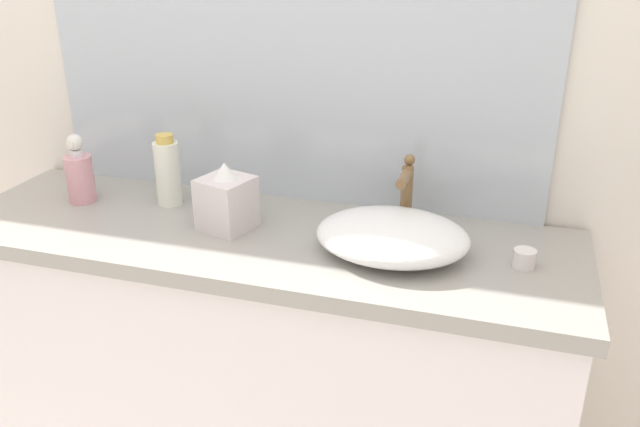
{
  "coord_description": "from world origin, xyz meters",
  "views": [
    {
      "loc": [
        0.69,
        -0.92,
        1.6
      ],
      "look_at": [
        0.28,
        0.42,
        1.0
      ],
      "focal_mm": 36.6,
      "sensor_mm": 36.0,
      "label": 1
    }
  ],
  "objects_px": {
    "lotion_bottle": "(168,172)",
    "tissue_box": "(226,201)",
    "sink_basin": "(392,236)",
    "soap_dispenser": "(80,174)",
    "candle_jar": "(524,259)"
  },
  "relations": [
    {
      "from": "tissue_box",
      "to": "candle_jar",
      "type": "bearing_deg",
      "value": -0.03
    },
    {
      "from": "sink_basin",
      "to": "candle_jar",
      "type": "height_order",
      "value": "sink_basin"
    },
    {
      "from": "soap_dispenser",
      "to": "sink_basin",
      "type": "bearing_deg",
      "value": -4.32
    },
    {
      "from": "tissue_box",
      "to": "candle_jar",
      "type": "relative_size",
      "value": 3.47
    },
    {
      "from": "soap_dispenser",
      "to": "candle_jar",
      "type": "xyz_separation_m",
      "value": [
        1.17,
        -0.05,
        -0.06
      ]
    },
    {
      "from": "tissue_box",
      "to": "candle_jar",
      "type": "height_order",
      "value": "tissue_box"
    },
    {
      "from": "lotion_bottle",
      "to": "candle_jar",
      "type": "height_order",
      "value": "lotion_bottle"
    },
    {
      "from": "candle_jar",
      "to": "soap_dispenser",
      "type": "bearing_deg",
      "value": 177.65
    },
    {
      "from": "sink_basin",
      "to": "soap_dispenser",
      "type": "distance_m",
      "value": 0.88
    },
    {
      "from": "lotion_bottle",
      "to": "tissue_box",
      "type": "height_order",
      "value": "lotion_bottle"
    },
    {
      "from": "lotion_bottle",
      "to": "tissue_box",
      "type": "bearing_deg",
      "value": -25.28
    },
    {
      "from": "sink_basin",
      "to": "lotion_bottle",
      "type": "relative_size",
      "value": 1.81
    },
    {
      "from": "sink_basin",
      "to": "soap_dispenser",
      "type": "xyz_separation_m",
      "value": [
        -0.88,
        0.07,
        0.03
      ]
    },
    {
      "from": "lotion_bottle",
      "to": "sink_basin",
      "type": "bearing_deg",
      "value": -10.76
    },
    {
      "from": "soap_dispenser",
      "to": "lotion_bottle",
      "type": "xyz_separation_m",
      "value": [
        0.24,
        0.06,
        0.01
      ]
    }
  ]
}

